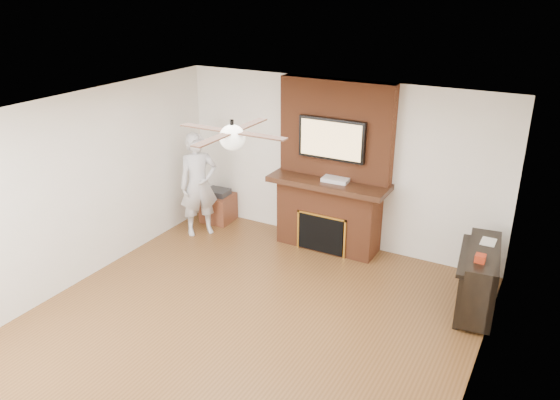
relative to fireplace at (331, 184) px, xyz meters
The scene contains 12 objects.
room_shell 2.56m from the fireplace, 90.00° to the right, with size 5.36×5.86×2.86m.
fireplace is the anchor object (origin of this frame).
tv 0.69m from the fireplace, 90.00° to the right, with size 1.00×0.08×0.60m.
ceiling_fan 2.88m from the fireplace, 90.00° to the right, with size 1.21×1.21×0.31m.
person 2.07m from the fireplace, 163.17° to the right, with size 0.60×0.40×1.64m, color silver.
side_table 2.14m from the fireplace, behind, with size 0.51×0.51×0.55m.
piano 2.48m from the fireplace, 17.20° to the right, with size 0.60×1.26×0.89m.
cable_box 0.18m from the fireplace, 42.12° to the right, with size 0.38×0.22×0.05m, color silver.
candle_orange 0.97m from the fireplace, 113.15° to the right, with size 0.07×0.07×0.13m, color #C75217.
candle_green 0.99m from the fireplace, 112.82° to the right, with size 0.07×0.07×0.09m, color #4D8D38.
candle_cream 0.95m from the fireplace, 79.81° to the right, with size 0.09×0.09×0.12m, color beige.
candle_blue 1.01m from the fireplace, 38.01° to the right, with size 0.07×0.07×0.08m, color #306891.
Camera 1 is at (2.96, -4.39, 3.79)m, focal length 35.00 mm.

